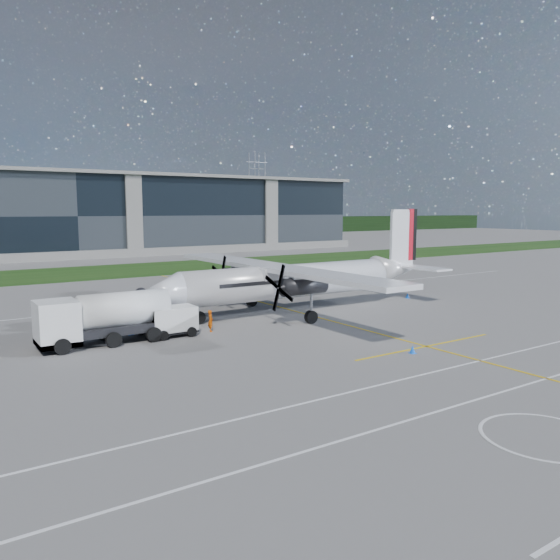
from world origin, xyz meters
TOP-DOWN VIEW (x-y plane):
  - ground at (0.00, 40.00)m, footprint 400.00×400.00m
  - grass_strip at (0.00, 48.00)m, footprint 400.00×18.00m
  - terminal_building at (0.00, 80.00)m, footprint 120.00×20.00m
  - tree_line at (0.00, 140.00)m, footprint 400.00×6.00m
  - pylon_east at (85.00, 150.00)m, footprint 9.00×4.60m
  - yellow_taxiway_centerline at (3.00, 10.00)m, footprint 0.20×70.00m
  - white_lane_line at (0.00, -14.00)m, footprint 90.00×0.15m
  - turboprop_aircraft at (3.23, 8.23)m, footprint 28.02×29.05m
  - fuel_tanker_truck at (-14.42, 6.01)m, footprint 8.81×2.86m
  - baggage_tug at (-9.34, 5.66)m, footprint 3.38×2.03m
  - ground_crew_person at (-6.52, 5.45)m, footprint 0.73×0.86m
  - safety_cone_fwd at (-11.64, 7.62)m, footprint 0.36×0.36m
  - safety_cone_portwing at (0.99, -6.68)m, footprint 0.36×0.36m
  - safety_cone_nose_stbd at (-9.91, 10.05)m, footprint 0.36×0.36m
  - safety_cone_nose_port at (-9.56, 6.46)m, footprint 0.36×0.36m
  - safety_cone_tail at (16.25, 8.12)m, footprint 0.36×0.36m

SIDE VIEW (x-z plane):
  - ground at x=0.00m, z-range 0.00..0.00m
  - yellow_taxiway_centerline at x=3.00m, z-range 0.00..0.01m
  - white_lane_line at x=0.00m, z-range 0.00..0.01m
  - grass_strip at x=0.00m, z-range 0.00..0.04m
  - safety_cone_fwd at x=-11.64m, z-range 0.00..0.50m
  - safety_cone_portwing at x=0.99m, z-range 0.00..0.50m
  - safety_cone_nose_stbd at x=-9.91m, z-range 0.00..0.50m
  - safety_cone_nose_port at x=-9.56m, z-range 0.00..0.50m
  - safety_cone_tail at x=16.25m, z-range 0.00..0.50m
  - ground_crew_person at x=-6.52m, z-range 0.00..1.79m
  - baggage_tug at x=-9.34m, z-range 0.00..2.03m
  - fuel_tanker_truck at x=-14.42m, z-range 0.00..3.30m
  - tree_line at x=0.00m, z-range 0.00..6.00m
  - turboprop_aircraft at x=3.23m, z-range 0.00..8.72m
  - terminal_building at x=0.00m, z-range 0.00..15.00m
  - pylon_east at x=85.00m, z-range 0.00..30.00m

